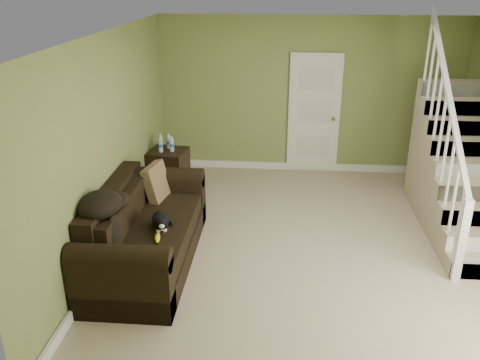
% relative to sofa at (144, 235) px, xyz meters
% --- Properties ---
extents(floor, '(5.00, 5.50, 0.01)m').
position_rel_sofa_xyz_m(floor, '(2.02, 0.50, -0.36)').
color(floor, tan).
rests_on(floor, ground).
extents(ceiling, '(5.00, 5.50, 0.01)m').
position_rel_sofa_xyz_m(ceiling, '(2.02, 0.50, 2.24)').
color(ceiling, white).
rests_on(ceiling, wall_back).
extents(wall_back, '(5.00, 0.04, 2.60)m').
position_rel_sofa_xyz_m(wall_back, '(2.02, 3.25, 0.94)').
color(wall_back, olive).
rests_on(wall_back, floor).
extents(wall_front, '(5.00, 0.04, 2.60)m').
position_rel_sofa_xyz_m(wall_front, '(2.02, -2.25, 0.94)').
color(wall_front, olive).
rests_on(wall_front, floor).
extents(wall_left, '(0.04, 5.50, 2.60)m').
position_rel_sofa_xyz_m(wall_left, '(-0.48, 0.50, 0.94)').
color(wall_left, olive).
rests_on(wall_left, floor).
extents(baseboard_back, '(5.00, 0.04, 0.12)m').
position_rel_sofa_xyz_m(baseboard_back, '(2.02, 3.22, -0.30)').
color(baseboard_back, white).
rests_on(baseboard_back, floor).
extents(baseboard_left, '(0.04, 5.50, 0.12)m').
position_rel_sofa_xyz_m(baseboard_left, '(-0.45, 0.50, -0.30)').
color(baseboard_left, white).
rests_on(baseboard_left, floor).
extents(door, '(0.86, 0.12, 2.02)m').
position_rel_sofa_xyz_m(door, '(2.12, 3.21, 0.65)').
color(door, white).
rests_on(door, floor).
extents(staircase, '(1.00, 2.51, 2.82)m').
position_rel_sofa_xyz_m(staircase, '(4.02, 1.47, 0.29)').
color(staircase, tan).
rests_on(staircase, floor).
extents(sofa, '(1.02, 2.36, 0.93)m').
position_rel_sofa_xyz_m(sofa, '(0.00, 0.00, 0.00)').
color(sofa, black).
rests_on(sofa, floor).
extents(side_table, '(0.62, 0.62, 0.89)m').
position_rel_sofa_xyz_m(side_table, '(-0.17, 2.15, -0.02)').
color(side_table, black).
rests_on(side_table, floor).
extents(cat, '(0.32, 0.52, 0.26)m').
position_rel_sofa_xyz_m(cat, '(0.24, -0.12, 0.25)').
color(cat, black).
rests_on(cat, sofa).
extents(banana, '(0.10, 0.22, 0.06)m').
position_rel_sofa_xyz_m(banana, '(0.26, -0.38, 0.18)').
color(banana, '#FEF51C').
rests_on(banana, sofa).
extents(throw_pillow, '(0.31, 0.50, 0.49)m').
position_rel_sofa_xyz_m(throw_pillow, '(-0.00, 0.76, 0.35)').
color(throw_pillow, '#4D341E').
rests_on(throw_pillow, sofa).
extents(throw_blanket, '(0.49, 0.62, 0.24)m').
position_rel_sofa_xyz_m(throw_blanket, '(-0.30, -0.50, 0.61)').
color(throw_blanket, black).
rests_on(throw_blanket, sofa).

